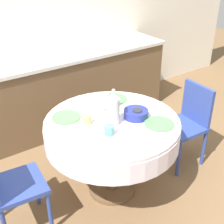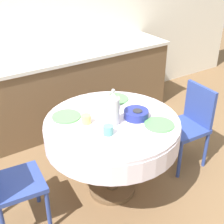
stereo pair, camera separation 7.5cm
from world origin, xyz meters
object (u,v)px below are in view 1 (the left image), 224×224
at_px(chair_right, 8,183).
at_px(teapot, 108,102).
at_px(coffee_carafe, 113,109).
at_px(chair_left, 188,120).

distance_m(chair_right, teapot, 1.06).
bearing_deg(coffee_carafe, teapot, 66.59).
bearing_deg(coffee_carafe, chair_left, 0.07).
bearing_deg(chair_left, coffee_carafe, 93.15).
xyz_separation_m(chair_left, coffee_carafe, (-0.94, -0.00, 0.43)).
bearing_deg(teapot, chair_right, -175.49).
distance_m(chair_left, teapot, 0.95).
bearing_deg(chair_right, teapot, 100.10).
bearing_deg(chair_right, chair_left, 91.26).
distance_m(chair_left, coffee_carafe, 1.04).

